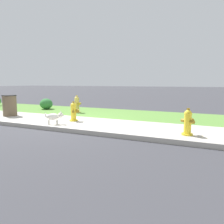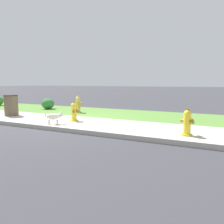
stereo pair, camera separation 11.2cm
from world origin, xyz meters
name	(u,v)px [view 2 (the right image)]	position (x,y,z in m)	size (l,w,h in m)	color
ground_plane	(64,122)	(0.00, 0.00, 0.00)	(120.00, 120.00, 0.00)	#38383D
sidewalk_pavement	(64,121)	(0.00, 0.00, 0.01)	(18.00, 2.27, 0.01)	#ADA89E
grass_verge	(100,112)	(0.00, 2.54, 0.00)	(18.00, 2.80, 0.01)	#568438
street_curb	(38,126)	(0.00, -1.22, 0.06)	(18.00, 0.16, 0.12)	#ADA89E
fire_hydrant_mid_block	(78,104)	(-0.83, 2.06, 0.36)	(0.35, 0.37, 0.76)	gold
fire_hydrant_near_corner	(74,112)	(0.25, 0.22, 0.32)	(0.33, 0.35, 0.68)	yellow
fire_hydrant_at_driveway	(187,123)	(3.99, -0.28, 0.33)	(0.35, 0.33, 0.69)	yellow
small_white_dog	(55,117)	(0.05, -0.55, 0.25)	(0.48, 0.45, 0.44)	silver
trash_bin	(11,105)	(-2.71, 0.17, 0.42)	(0.54, 0.54, 0.83)	brown
shrub_bush_far_verge	(48,104)	(-2.92, 2.51, 0.26)	(0.61, 0.61, 0.52)	#337538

